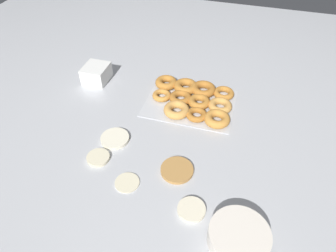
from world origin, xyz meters
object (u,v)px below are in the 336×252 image
at_px(donut_tray, 193,99).
at_px(container_stack, 96,73).
at_px(pancake_1, 98,158).
at_px(pancake_2, 115,138).
at_px(pancake_4, 191,209).
at_px(batter_bowl, 239,237).
at_px(pancake_3, 127,182).
at_px(pancake_0, 177,170).

bearing_deg(donut_tray, container_stack, -4.46).
bearing_deg(pancake_1, pancake_2, -100.20).
xyz_separation_m(pancake_1, pancake_4, (-0.38, 0.11, -0.00)).
height_order(pancake_1, pancake_2, same).
bearing_deg(pancake_4, batter_bowl, 158.53).
height_order(pancake_2, container_stack, container_stack).
bearing_deg(batter_bowl, donut_tray, -65.52).
xyz_separation_m(pancake_2, pancake_3, (-0.12, 0.18, -0.00)).
xyz_separation_m(pancake_3, batter_bowl, (-0.39, 0.10, 0.02)).
distance_m(pancake_1, pancake_3, 0.16).
distance_m(pancake_2, pancake_4, 0.42).
bearing_deg(donut_tray, batter_bowl, 114.48).
distance_m(pancake_3, container_stack, 0.65).
relative_size(pancake_1, donut_tray, 0.22).
xyz_separation_m(pancake_3, donut_tray, (-0.12, -0.49, 0.01)).
bearing_deg(pancake_2, pancake_0, 163.64).
bearing_deg(pancake_3, pancake_0, -147.04).
relative_size(pancake_3, container_stack, 0.69).
height_order(pancake_3, batter_bowl, batter_bowl).
xyz_separation_m(pancake_0, pancake_4, (-0.09, 0.14, 0.00)).
height_order(pancake_3, donut_tray, donut_tray).
bearing_deg(pancake_4, pancake_0, -58.60).
distance_m(pancake_0, pancake_3, 0.18).
relative_size(pancake_3, donut_tray, 0.22).
distance_m(pancake_0, batter_bowl, 0.31).
xyz_separation_m(pancake_1, batter_bowl, (-0.53, 0.17, 0.02)).
xyz_separation_m(pancake_3, pancake_4, (-0.24, 0.04, 0.00)).
height_order(pancake_4, batter_bowl, batter_bowl).
bearing_deg(pancake_0, container_stack, -39.58).
height_order(donut_tray, container_stack, container_stack).
xyz_separation_m(donut_tray, batter_bowl, (-0.27, 0.59, 0.01)).
xyz_separation_m(pancake_1, donut_tray, (-0.26, -0.42, 0.01)).
distance_m(pancake_4, container_stack, 0.84).
distance_m(pancake_1, batter_bowl, 0.56).
distance_m(donut_tray, container_stack, 0.49).
distance_m(batter_bowl, container_stack, 0.99).
bearing_deg(container_stack, pancake_3, 124.98).
bearing_deg(pancake_2, pancake_4, 148.53).
bearing_deg(pancake_0, pancake_3, 32.96).
relative_size(donut_tray, container_stack, 3.16).
bearing_deg(batter_bowl, pancake_3, -14.65).
distance_m(donut_tray, batter_bowl, 0.65).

